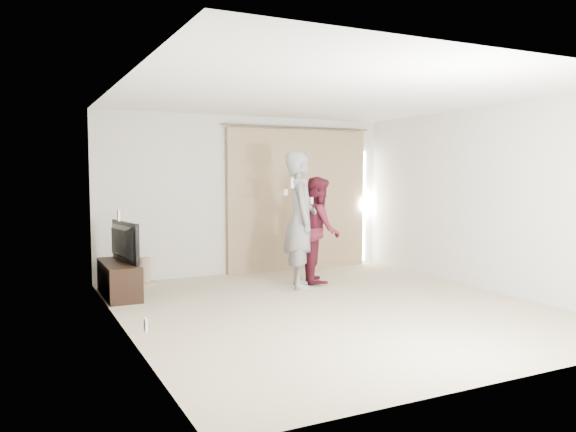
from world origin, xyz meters
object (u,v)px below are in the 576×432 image
at_px(person_man, 300,220).
at_px(person_woman, 319,229).
at_px(tv, 118,242).
at_px(tv_console, 119,279).

distance_m(person_man, person_woman, 0.55).
relative_size(tv, person_man, 0.48).
distance_m(tv_console, person_woman, 2.99).
bearing_deg(tv_console, person_woman, -6.03).
height_order(tv, person_woman, person_woman).
height_order(tv_console, tv, tv).
bearing_deg(person_man, tv_console, 167.00).
bearing_deg(person_man, person_woman, 30.15).
height_order(tv, person_man, person_man).
relative_size(person_man, person_woman, 1.23).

